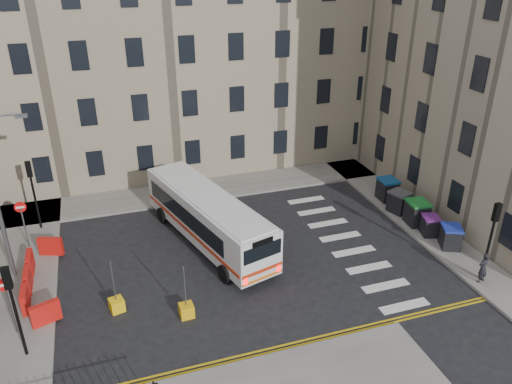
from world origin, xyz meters
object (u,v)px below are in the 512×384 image
bus (208,216)px  bollard_chevron (187,310)px  pedestrian (483,268)px  wheelie_bin_d (399,202)px  bollard_yellow (117,305)px  wheelie_bin_b (430,225)px  wheelie_bin_c (417,213)px  wheelie_bin_a (451,237)px  wheelie_bin_e (387,189)px

bus → bollard_chevron: bus is taller
pedestrian → wheelie_bin_d: bearing=-105.3°
wheelie_bin_d → pedestrian: bearing=-110.0°
bollard_yellow → pedestrian: bearing=-11.7°
wheelie_bin_b → bollard_chevron: bearing=-153.7°
wheelie_bin_b → bollard_yellow: bearing=-159.8°
wheelie_bin_b → bollard_yellow: size_ratio=2.04×
wheelie_bin_c → bollard_chevron: wheelie_bin_c is taller
wheelie_bin_a → wheelie_bin_b: 1.49m
pedestrian → wheelie_bin_e: bearing=-106.4°
bollard_chevron → wheelie_bin_e: bearing=26.1°
bollard_yellow → bus: bearing=40.0°
bus → wheelie_bin_c: 12.07m
wheelie_bin_b → wheelie_bin_c: 1.30m
wheelie_bin_a → wheelie_bin_b: bearing=122.4°
wheelie_bin_d → bollard_chevron: (-14.09, -5.32, -0.52)m
wheelie_bin_c → wheelie_bin_e: wheelie_bin_c is taller
bus → bollard_chevron: size_ratio=17.64×
wheelie_bin_c → bollard_yellow: (-17.12, -2.37, -0.57)m
bollard_yellow → wheelie_bin_e: bearing=18.2°
wheelie_bin_a → wheelie_bin_c: wheelie_bin_c is taller
bus → wheelie_bin_b: 12.36m
wheelie_bin_c → pedestrian: size_ratio=0.89×
wheelie_bin_d → wheelie_bin_e: 1.71m
bollard_yellow → bollard_chevron: bearing=-25.2°
wheelie_bin_b → wheelie_bin_d: 2.89m
wheelie_bin_a → wheelie_bin_d: wheelie_bin_d is taller
wheelie_bin_c → pedestrian: bearing=-87.1°
bus → wheelie_bin_e: 12.06m
wheelie_bin_d → pedestrian: size_ratio=0.92×
wheelie_bin_c → pedestrian: pedestrian is taller
wheelie_bin_c → wheelie_bin_d: wheelie_bin_c is taller
bus → wheelie_bin_b: (11.88, -3.31, -0.91)m
wheelie_bin_c → wheelie_bin_e: (0.09, 3.29, -0.02)m
wheelie_bin_b → pedestrian: 4.57m
bus → wheelie_bin_d: 11.77m
bollard_yellow → bollard_chevron: same height
wheelie_bin_d → bollard_yellow: wheelie_bin_d is taller
pedestrian → bollard_yellow: (-16.78, 3.47, -0.64)m
wheelie_bin_d → wheelie_bin_e: wheelie_bin_e is taller
bus → wheelie_bin_e: size_ratio=7.65×
wheelie_bin_b → pedestrian: size_ratio=0.77×
wheelie_bin_e → bollard_yellow: size_ratio=2.31×
wheelie_bin_e → wheelie_bin_a: bearing=-86.7°
bollard_yellow → wheelie_bin_a: bearing=-1.3°
wheelie_bin_d → pedestrian: 7.44m
wheelie_bin_a → bollard_chevron: wheelie_bin_a is taller
wheelie_bin_c → bollard_yellow: 17.29m
wheelie_bin_e → pedestrian: pedestrian is taller
bus → wheelie_bin_d: size_ratio=7.23×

